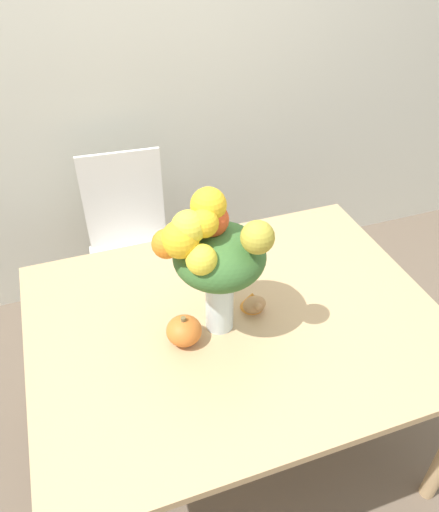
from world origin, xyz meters
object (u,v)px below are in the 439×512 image
Objects in this scene: flower_vase at (214,254)px; turkey_figurine at (253,302)px; dining_chair_near_window at (131,248)px; pumpkin at (184,331)px.

flower_vase reaches higher than turkey_figurine.
dining_chair_near_window is (-0.14, 0.91, -0.59)m from flower_vase.
turkey_figurine is 0.97m from dining_chair_near_window.
flower_vase is at bearing 11.40° from pumpkin.
flower_vase is 0.33m from turkey_figurine.
flower_vase is 4.47× the size of pumpkin.
dining_chair_near_window is at bearing 91.52° from pumpkin.
turkey_figurine is at bearing -66.58° from dining_chair_near_window.
flower_vase is at bearing -76.79° from dining_chair_near_window.
dining_chair_near_window is at bearing 109.07° from turkey_figurine.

